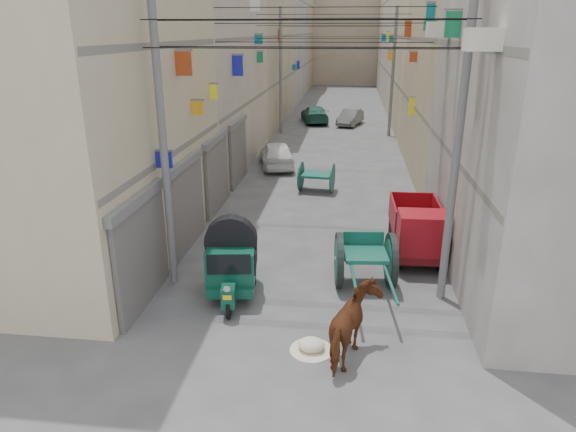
% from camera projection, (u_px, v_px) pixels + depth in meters
% --- Properties ---
extents(building_row_left, '(8.00, 62.00, 14.00)m').
position_uv_depth(building_row_left, '(234.00, 32.00, 38.81)').
color(building_row_left, '#B9AE8C').
rests_on(building_row_left, ground).
extents(building_row_right, '(8.00, 62.00, 14.00)m').
position_uv_depth(building_row_right, '(451.00, 32.00, 36.98)').
color(building_row_right, '#AAA49F').
rests_on(building_row_right, ground).
extents(end_cap_building, '(22.00, 10.00, 13.00)m').
position_uv_depth(end_cap_building, '(346.00, 31.00, 67.62)').
color(end_cap_building, tan).
rests_on(end_cap_building, ground).
extents(shutters_left, '(0.18, 14.40, 2.88)m').
position_uv_depth(shutters_left, '(204.00, 185.00, 17.86)').
color(shutters_left, '#4F4F54').
rests_on(shutters_left, ground).
extents(signboards, '(8.22, 40.52, 5.67)m').
position_uv_depth(signboards, '(331.00, 93.00, 27.29)').
color(signboards, '#167C4D').
rests_on(signboards, ground).
extents(utility_poles, '(7.40, 22.20, 8.00)m').
position_uv_depth(utility_poles, '(328.00, 92.00, 22.75)').
color(utility_poles, slate).
rests_on(utility_poles, ground).
extents(overhead_cables, '(7.40, 22.52, 1.12)m').
position_uv_depth(overhead_cables, '(326.00, 25.00, 19.38)').
color(overhead_cables, black).
rests_on(overhead_cables, ground).
extents(auto_rickshaw, '(1.57, 2.43, 1.66)m').
position_uv_depth(auto_rickshaw, '(232.00, 260.00, 13.25)').
color(auto_rickshaw, black).
rests_on(auto_rickshaw, ground).
extents(tonga_cart, '(1.70, 3.44, 1.50)m').
position_uv_depth(tonga_cart, '(365.00, 259.00, 13.77)').
color(tonga_cart, black).
rests_on(tonga_cart, ground).
extents(mini_truck, '(1.47, 3.15, 1.76)m').
position_uv_depth(mini_truck, '(418.00, 234.00, 15.31)').
color(mini_truck, black).
rests_on(mini_truck, ground).
extents(second_cart, '(1.58, 1.43, 1.27)m').
position_uv_depth(second_cart, '(317.00, 176.00, 22.01)').
color(second_cart, '#125043').
rests_on(second_cart, ground).
extents(feed_sack, '(0.59, 0.47, 0.30)m').
position_uv_depth(feed_sack, '(311.00, 345.00, 11.13)').
color(feed_sack, beige).
rests_on(feed_sack, ground).
extents(horse, '(1.26, 2.01, 1.58)m').
position_uv_depth(horse, '(354.00, 327.00, 10.62)').
color(horse, brown).
rests_on(horse, ground).
extents(distant_car_white, '(2.42, 4.12, 1.32)m').
position_uv_depth(distant_car_white, '(277.00, 154.00, 26.04)').
color(distant_car_white, white).
rests_on(distant_car_white, ground).
extents(distant_car_grey, '(2.07, 3.65, 1.14)m').
position_uv_depth(distant_car_grey, '(350.00, 117.00, 37.62)').
color(distant_car_grey, '#4C504E').
rests_on(distant_car_grey, ground).
extents(distant_car_green, '(2.56, 4.51, 1.23)m').
position_uv_depth(distant_car_green, '(315.00, 114.00, 38.73)').
color(distant_car_green, '#1D5548').
rests_on(distant_car_green, ground).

